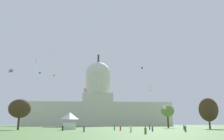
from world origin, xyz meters
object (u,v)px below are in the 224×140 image
Objects in this scene: tree_east_near at (208,110)px; kite_red_high at (50,54)px; kite_yellow_mid at (49,77)px; kite_pink_low at (85,91)px; kite_violet_mid at (11,71)px; kite_gold_mid at (67,77)px; tree_west_near at (20,109)px; kite_orange_mid at (54,75)px; person_maroon_aisle_center at (150,128)px; event_tent at (70,121)px; kite_cyan_low at (123,105)px; person_denim_mid_left at (152,129)px; person_olive_front_right at (145,131)px; person_black_near_tree_west at (63,128)px; kite_turquoise_mid at (40,73)px; kite_white_low at (164,107)px; person_white_front_center at (131,129)px; kite_blue_high at (36,60)px; person_teal_mid_center at (184,128)px; person_purple_back_center at (84,129)px; person_teal_deep_crowd at (114,128)px; kite_green_mid at (150,90)px; tree_east_mid at (167,111)px; capitol_building at (98,104)px; person_red_lawn_far_right at (120,128)px; kite_black_high at (142,68)px; kite_lime_mid at (151,86)px; person_teal_back_left at (185,129)px.

tree_east_near is 6.22× the size of kite_red_high.
kite_red_high reaches higher than kite_yellow_mid.
kite_violet_mid is at bearing -157.80° from kite_pink_low.
kite_violet_mid is 72.00m from kite_gold_mid.
kite_orange_mid is at bearing 89.84° from tree_west_near.
event_tent is at bearing 174.75° from person_maroon_aisle_center.
kite_yellow_mid reaches higher than kite_cyan_low.
kite_cyan_low is at bearing -83.61° from kite_yellow_mid.
person_denim_mid_left is 1.04× the size of person_olive_front_right.
person_black_near_tree_west is 1.50× the size of kite_turquoise_mid.
person_maroon_aisle_center is 17.23m from kite_white_low.
kite_blue_high is (-42.62, 68.89, 35.73)m from person_white_front_center.
person_purple_back_center is (-31.56, -15.90, -0.02)m from person_teal_mid_center.
person_teal_deep_crowd is at bearing -158.48° from tree_east_near.
kite_yellow_mid is at bearing -119.29° from kite_green_mid.
tree_east_near is 98.26m from kite_cyan_low.
tree_east_mid is 10.97× the size of kite_turquoise_mid.
kite_white_low reaches higher than person_olive_front_right.
capitol_building is 149.46m from person_denim_mid_left.
kite_orange_mid is at bearing -95.69° from person_olive_front_right.
tree_east_near is 71.34m from tree_west_near.
kite_white_low reaches higher than person_red_lawn_far_right.
person_black_near_tree_west is 69.36m from kite_yellow_mid.
event_tent is 16.03m from person_black_near_tree_west.
person_teal_deep_crowd is at bearing -23.65° from kite_black_high.
person_teal_deep_crowd is at bearing 12.14° from kite_violet_mid.
person_maroon_aisle_center is (9.94, 23.22, -0.12)m from person_white_front_center.
kite_lime_mid is at bearing -131.04° from person_olive_front_right.
kite_green_mid is at bearing -54.56° from kite_gold_mid.
person_black_near_tree_west is 117.90m from kite_green_mid.
tree_east_mid is 7.47× the size of person_red_lawn_far_right.
kite_turquoise_mid is 0.27× the size of kite_pink_low.
person_maroon_aisle_center is 1.42× the size of kite_turquoise_mid.
kite_violet_mid reaches higher than tree_east_near.
person_black_near_tree_west is at bearing -86.92° from kite_green_mid.
kite_pink_low is (-31.65, -9.66, 5.08)m from kite_white_low.
kite_turquoise_mid is at bearing 147.99° from person_maroon_aisle_center.
kite_green_mid is (67.29, 91.39, 20.29)m from tree_west_near.
kite_gold_mid reaches higher than event_tent.
person_teal_back_left is at bearing -7.79° from kite_pink_low.
tree_east_mid is at bearing -65.80° from kite_turquoise_mid.
tree_east_mid is at bearing -68.39° from capitol_building.
kite_pink_low is 2.61× the size of kite_violet_mid.
kite_yellow_mid is at bearing 9.93° from kite_white_low.
person_teal_deep_crowd reaches higher than person_denim_mid_left.
event_tent reaches higher than person_maroon_aisle_center.
kite_black_high is 47.75m from kite_cyan_low.
event_tent is 3.10× the size of kite_red_high.
person_denim_mid_left is at bearing 34.47° from person_black_near_tree_west.
person_denim_mid_left is 0.32× the size of kite_lime_mid.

